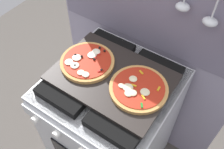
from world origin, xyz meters
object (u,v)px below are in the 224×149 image
at_px(stove, 112,125).
at_px(pizza_left, 87,62).
at_px(baking_tray, 112,77).
at_px(pizza_right, 139,88).

bearing_deg(stove, pizza_left, -179.28).
relative_size(baking_tray, pizza_right, 2.08).
bearing_deg(pizza_right, stove, -178.18).
distance_m(stove, pizza_right, 0.50).
distance_m(baking_tray, pizza_left, 0.14).
bearing_deg(pizza_left, pizza_right, 1.26).
distance_m(pizza_left, pizza_right, 0.28).
bearing_deg(stove, pizza_right, 1.82).
distance_m(baking_tray, pizza_right, 0.14).
xyz_separation_m(stove, pizza_right, (0.14, 0.00, 0.48)).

